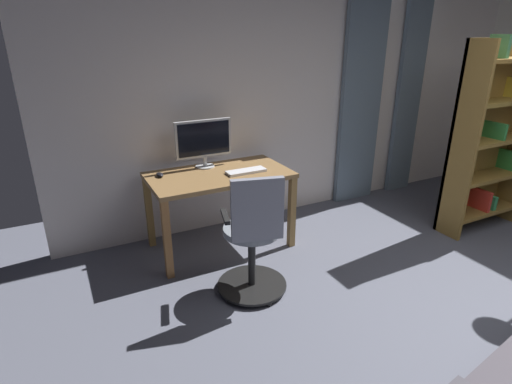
# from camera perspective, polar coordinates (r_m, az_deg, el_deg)

# --- Properties ---
(back_room_partition) EXTENTS (5.72, 0.10, 2.82)m
(back_room_partition) POSITION_cam_1_polar(r_m,az_deg,el_deg) (4.66, 8.21, 14.70)
(back_room_partition) COLOR silver
(back_room_partition) RESTS_ON ground
(curtain_left_panel) EXTENTS (0.36, 0.06, 2.42)m
(curtain_left_panel) POSITION_cam_1_polar(r_m,az_deg,el_deg) (5.47, 20.56, 12.46)
(curtain_left_panel) COLOR slate
(curtain_left_panel) RESTS_ON ground
(curtain_right_panel) EXTENTS (0.55, 0.06, 2.42)m
(curtain_right_panel) POSITION_cam_1_polar(r_m,az_deg,el_deg) (4.95, 14.49, 12.30)
(curtain_right_panel) COLOR slate
(curtain_right_panel) RESTS_ON ground
(desk) EXTENTS (1.28, 0.70, 0.75)m
(desk) POSITION_cam_1_polar(r_m,az_deg,el_deg) (3.76, -5.15, 1.20)
(desk) COLOR olive
(desk) RESTS_ON ground
(office_chair) EXTENTS (0.56, 0.56, 1.02)m
(office_chair) POSITION_cam_1_polar(r_m,az_deg,el_deg) (3.10, -0.36, -6.79)
(office_chair) COLOR black
(office_chair) RESTS_ON ground
(computer_monitor) EXTENTS (0.54, 0.18, 0.45)m
(computer_monitor) POSITION_cam_1_polar(r_m,az_deg,el_deg) (3.85, -7.34, 7.18)
(computer_monitor) COLOR #B7BCC1
(computer_monitor) RESTS_ON desk
(computer_keyboard) EXTENTS (0.37, 0.13, 0.02)m
(computer_keyboard) POSITION_cam_1_polar(r_m,az_deg,el_deg) (3.73, -1.40, 2.93)
(computer_keyboard) COLOR silver
(computer_keyboard) RESTS_ON desk
(computer_mouse) EXTENTS (0.06, 0.10, 0.04)m
(computer_mouse) POSITION_cam_1_polar(r_m,az_deg,el_deg) (3.71, -13.34, 2.37)
(computer_mouse) COLOR black
(computer_mouse) RESTS_ON desk
(bookshelf) EXTENTS (0.95, 0.30, 1.93)m
(bookshelf) POSITION_cam_1_polar(r_m,az_deg,el_deg) (4.74, 29.90, 6.52)
(bookshelf) COLOR olive
(bookshelf) RESTS_ON ground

